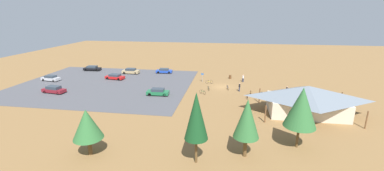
{
  "coord_description": "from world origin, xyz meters",
  "views": [
    {
      "loc": [
        -1.57,
        53.84,
        16.07
      ],
      "look_at": [
        6.17,
        3.92,
        1.2
      ],
      "focal_mm": 23.68,
      "sensor_mm": 36.0,
      "label": 1
    }
  ],
  "objects_px": {
    "visitor_by_pavilion": "(243,78)",
    "lot_sign": "(202,76)",
    "pine_east": "(87,124)",
    "car_black_mid_lot": "(92,68)",
    "bike_pavilion": "(307,98)",
    "visitor_crossing_yard": "(239,87)",
    "car_blue_back_corner": "(164,71)",
    "car_tan_far_end": "(131,71)",
    "bicycle_orange_edge_north": "(251,93)",
    "pine_far_east": "(247,119)",
    "bicycle_teal_yard_front": "(209,88)",
    "bicycle_green_near_sign": "(203,92)",
    "pine_far_west": "(301,107)",
    "visitor_at_bikes": "(287,90)",
    "bicycle_yellow_yard_right": "(209,82)",
    "bicycle_white_edge_south": "(264,94)",
    "pine_midwest": "(196,116)",
    "trash_bin": "(230,77)",
    "bicycle_blue_front_row": "(228,88)",
    "car_green_near_entry": "(158,92)",
    "car_silver_second_row": "(51,78)",
    "bicycle_red_back_row": "(247,97)",
    "car_maroon_aisle_side": "(54,90)",
    "car_red_by_curb": "(115,77)"
  },
  "relations": [
    {
      "from": "bicycle_blue_front_row",
      "to": "car_maroon_aisle_side",
      "type": "distance_m",
      "value": 35.83
    },
    {
      "from": "lot_sign",
      "to": "car_blue_back_corner",
      "type": "distance_m",
      "value": 13.26
    },
    {
      "from": "car_black_mid_lot",
      "to": "car_tan_far_end",
      "type": "height_order",
      "value": "car_tan_far_end"
    },
    {
      "from": "lot_sign",
      "to": "pine_midwest",
      "type": "relative_size",
      "value": 0.27
    },
    {
      "from": "pine_far_west",
      "to": "bicycle_white_edge_south",
      "type": "height_order",
      "value": "pine_far_west"
    },
    {
      "from": "bicycle_green_near_sign",
      "to": "visitor_by_pavilion",
      "type": "height_order",
      "value": "visitor_by_pavilion"
    },
    {
      "from": "car_green_near_entry",
      "to": "car_tan_far_end",
      "type": "distance_m",
      "value": 20.44
    },
    {
      "from": "bike_pavilion",
      "to": "visitor_crossing_yard",
      "type": "bearing_deg",
      "value": -45.81
    },
    {
      "from": "bicycle_red_back_row",
      "to": "bicycle_yellow_yard_right",
      "type": "distance_m",
      "value": 12.37
    },
    {
      "from": "pine_far_west",
      "to": "car_green_near_entry",
      "type": "relative_size",
      "value": 1.74
    },
    {
      "from": "bicycle_white_edge_south",
      "to": "car_red_by_curb",
      "type": "height_order",
      "value": "car_red_by_curb"
    },
    {
      "from": "bicycle_white_edge_south",
      "to": "car_blue_back_corner",
      "type": "height_order",
      "value": "car_blue_back_corner"
    },
    {
      "from": "bike_pavilion",
      "to": "car_tan_far_end",
      "type": "bearing_deg",
      "value": -29.53
    },
    {
      "from": "pine_midwest",
      "to": "car_blue_back_corner",
      "type": "bearing_deg",
      "value": -70.45
    },
    {
      "from": "bicycle_blue_front_row",
      "to": "car_black_mid_lot",
      "type": "relative_size",
      "value": 0.35
    },
    {
      "from": "pine_far_east",
      "to": "car_tan_far_end",
      "type": "height_order",
      "value": "pine_far_east"
    },
    {
      "from": "lot_sign",
      "to": "visitor_by_pavilion",
      "type": "distance_m",
      "value": 9.62
    },
    {
      "from": "pine_east",
      "to": "car_black_mid_lot",
      "type": "relative_size",
      "value": 1.19
    },
    {
      "from": "lot_sign",
      "to": "bicycle_orange_edge_north",
      "type": "relative_size",
      "value": 1.23
    },
    {
      "from": "pine_far_east",
      "to": "visitor_at_bikes",
      "type": "distance_m",
      "value": 26.22
    },
    {
      "from": "pine_far_west",
      "to": "bicycle_yellow_yard_right",
      "type": "bearing_deg",
      "value": -63.91
    },
    {
      "from": "bicycle_teal_yard_front",
      "to": "car_blue_back_corner",
      "type": "distance_m",
      "value": 18.8
    },
    {
      "from": "bicycle_yellow_yard_right",
      "to": "bicycle_orange_edge_north",
      "type": "xyz_separation_m",
      "value": [
        -8.9,
        6.83,
        0.01
      ]
    },
    {
      "from": "visitor_by_pavilion",
      "to": "lot_sign",
      "type": "bearing_deg",
      "value": 8.95
    },
    {
      "from": "pine_far_east",
      "to": "car_tan_far_end",
      "type": "distance_m",
      "value": 45.96
    },
    {
      "from": "car_silver_second_row",
      "to": "visitor_at_bikes",
      "type": "relative_size",
      "value": 2.67
    },
    {
      "from": "pine_far_east",
      "to": "bicycle_green_near_sign",
      "type": "xyz_separation_m",
      "value": [
        7.39,
        -22.01,
        -4.28
      ]
    },
    {
      "from": "lot_sign",
      "to": "pine_far_east",
      "type": "bearing_deg",
      "value": 105.33
    },
    {
      "from": "trash_bin",
      "to": "car_green_near_entry",
      "type": "distance_m",
      "value": 20.79
    },
    {
      "from": "visitor_crossing_yard",
      "to": "visitor_at_bikes",
      "type": "distance_m",
      "value": 9.34
    },
    {
      "from": "car_silver_second_row",
      "to": "visitor_crossing_yard",
      "type": "height_order",
      "value": "visitor_crossing_yard"
    },
    {
      "from": "trash_bin",
      "to": "pine_midwest",
      "type": "height_order",
      "value": "pine_midwest"
    },
    {
      "from": "bike_pavilion",
      "to": "lot_sign",
      "type": "relative_size",
      "value": 6.47
    },
    {
      "from": "pine_midwest",
      "to": "car_silver_second_row",
      "type": "height_order",
      "value": "pine_midwest"
    },
    {
      "from": "bicycle_orange_edge_north",
      "to": "car_blue_back_corner",
      "type": "xyz_separation_m",
      "value": [
        21.82,
        -15.11,
        0.31
      ]
    },
    {
      "from": "car_silver_second_row",
      "to": "car_green_near_entry",
      "type": "relative_size",
      "value": 1.02
    },
    {
      "from": "car_blue_back_corner",
      "to": "visitor_crossing_yard",
      "type": "distance_m",
      "value": 23.65
    },
    {
      "from": "bike_pavilion",
      "to": "bicycle_orange_edge_north",
      "type": "height_order",
      "value": "bike_pavilion"
    },
    {
      "from": "pine_far_west",
      "to": "visitor_at_bikes",
      "type": "relative_size",
      "value": 4.56
    },
    {
      "from": "bicycle_yellow_yard_right",
      "to": "visitor_by_pavilion",
      "type": "height_order",
      "value": "visitor_by_pavilion"
    },
    {
      "from": "bike_pavilion",
      "to": "pine_far_east",
      "type": "height_order",
      "value": "pine_far_east"
    },
    {
      "from": "car_maroon_aisle_side",
      "to": "car_tan_far_end",
      "type": "xyz_separation_m",
      "value": [
        -9.15,
        -18.2,
        -0.0
      ]
    },
    {
      "from": "car_tan_far_end",
      "to": "bicycle_teal_yard_front",
      "type": "bearing_deg",
      "value": 152.46
    },
    {
      "from": "bicycle_red_back_row",
      "to": "visitor_at_bikes",
      "type": "height_order",
      "value": "visitor_at_bikes"
    },
    {
      "from": "bicycle_blue_front_row",
      "to": "bicycle_teal_yard_front",
      "type": "distance_m",
      "value": 4.13
    },
    {
      "from": "pine_east",
      "to": "car_green_near_entry",
      "type": "bearing_deg",
      "value": -94.45
    },
    {
      "from": "trash_bin",
      "to": "car_black_mid_lot",
      "type": "relative_size",
      "value": 0.19
    },
    {
      "from": "bicycle_green_near_sign",
      "to": "bicycle_blue_front_row",
      "type": "relative_size",
      "value": 0.83
    },
    {
      "from": "bicycle_teal_yard_front",
      "to": "visitor_by_pavilion",
      "type": "xyz_separation_m",
      "value": [
        -7.44,
        -7.73,
        0.57
      ]
    },
    {
      "from": "pine_midwest",
      "to": "trash_bin",
      "type": "bearing_deg",
      "value": -95.19
    }
  ]
}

